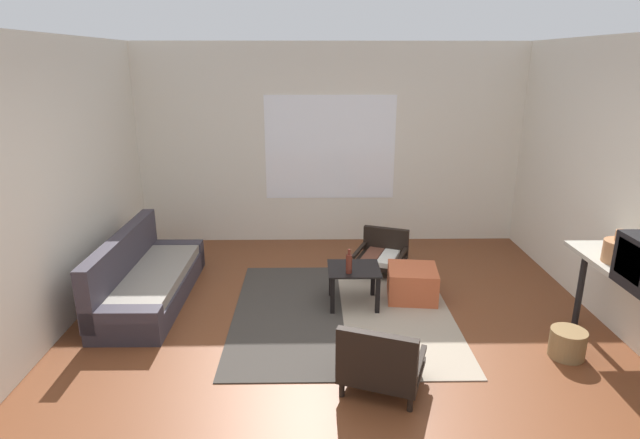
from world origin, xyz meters
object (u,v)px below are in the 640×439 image
(couch, at_px, (146,280))
(wicker_basket, at_px, (567,343))
(armchair_striped_foreground, at_px, (380,364))
(ottoman_orange, at_px, (412,283))
(glass_bottle, at_px, (349,263))
(armchair_by_window, at_px, (382,253))
(clay_vase, at_px, (619,251))
(coffee_table, at_px, (354,276))
(console_shelf, at_px, (634,286))

(couch, distance_m, wicker_basket, 4.15)
(armchair_striped_foreground, relative_size, ottoman_orange, 1.47)
(armchair_striped_foreground, bearing_deg, glass_bottle, 96.09)
(armchair_by_window, relative_size, ottoman_orange, 1.44)
(armchair_by_window, xyz_separation_m, glass_bottle, (-0.48, -1.04, 0.30))
(ottoman_orange, distance_m, wicker_basket, 1.62)
(ottoman_orange, distance_m, clay_vase, 2.00)
(couch, relative_size, armchair_by_window, 2.64)
(armchair_by_window, xyz_separation_m, wicker_basket, (1.36, -1.94, -0.09))
(coffee_table, xyz_separation_m, wicker_basket, (1.78, -1.02, -0.20))
(couch, bearing_deg, console_shelf, -17.34)
(couch, bearing_deg, glass_bottle, -7.41)
(armchair_striped_foreground, xyz_separation_m, wicker_basket, (1.69, 0.48, -0.13))
(armchair_striped_foreground, height_order, wicker_basket, armchair_striped_foreground)
(armchair_by_window, bearing_deg, wicker_basket, -54.98)
(armchair_striped_foreground, height_order, console_shelf, console_shelf)
(couch, distance_m, ottoman_orange, 2.85)
(ottoman_orange, relative_size, console_shelf, 0.32)
(armchair_by_window, bearing_deg, coffee_table, -114.61)
(armchair_striped_foreground, height_order, glass_bottle, glass_bottle)
(armchair_by_window, height_order, clay_vase, clay_vase)
(glass_bottle, bearing_deg, coffee_table, 63.98)
(ottoman_orange, height_order, wicker_basket, ottoman_orange)
(couch, bearing_deg, clay_vase, -14.17)
(coffee_table, height_order, clay_vase, clay_vase)
(ottoman_orange, bearing_deg, armchair_striped_foreground, -108.71)
(armchair_by_window, distance_m, glass_bottle, 1.18)
(wicker_basket, bearing_deg, armchair_striped_foreground, -164.03)
(armchair_by_window, distance_m, ottoman_orange, 0.81)
(clay_vase, bearing_deg, glass_bottle, 159.58)
(clay_vase, bearing_deg, console_shelf, -90.00)
(ottoman_orange, bearing_deg, coffee_table, -167.94)
(coffee_table, distance_m, clay_vase, 2.42)
(coffee_table, relative_size, clay_vase, 1.92)
(coffee_table, height_order, armchair_by_window, armchair_by_window)
(armchair_by_window, height_order, console_shelf, console_shelf)
(armchair_striped_foreground, bearing_deg, armchair_by_window, 82.17)
(coffee_table, bearing_deg, clay_vase, -23.85)
(armchair_striped_foreground, distance_m, ottoman_orange, 1.74)
(console_shelf, distance_m, glass_bottle, 2.45)
(armchair_striped_foreground, xyz_separation_m, glass_bottle, (-0.15, 1.38, 0.27))
(couch, xyz_separation_m, ottoman_orange, (2.85, -0.02, -0.05))
(coffee_table, distance_m, ottoman_orange, 0.67)
(coffee_table, height_order, console_shelf, console_shelf)
(console_shelf, distance_m, wicker_basket, 0.74)
(couch, xyz_separation_m, armchair_striped_foreground, (2.29, -1.66, 0.03))
(coffee_table, height_order, ottoman_orange, coffee_table)
(clay_vase, bearing_deg, armchair_striped_foreground, -164.60)
(glass_bottle, relative_size, wicker_basket, 0.84)
(console_shelf, height_order, glass_bottle, console_shelf)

